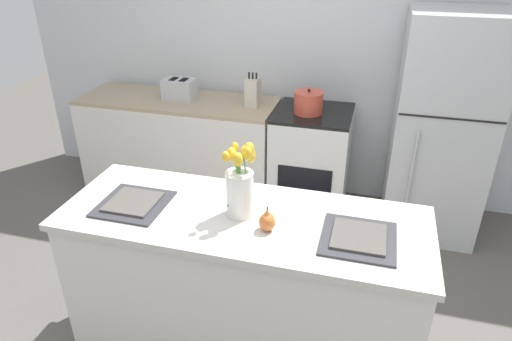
{
  "coord_description": "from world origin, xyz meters",
  "views": [
    {
      "loc": [
        0.55,
        -1.77,
        2.12
      ],
      "look_at": [
        0.0,
        0.25,
        1.03
      ],
      "focal_mm": 32.0,
      "sensor_mm": 36.0,
      "label": 1
    }
  ],
  "objects_px": {
    "plate_setting_left": "(133,203)",
    "cooking_pot": "(308,102)",
    "refrigerator": "(441,129)",
    "stove_range": "(311,162)",
    "toaster": "(179,89)",
    "pear_figurine": "(267,221)",
    "knife_block": "(253,92)",
    "flower_vase": "(240,186)",
    "plate_setting_right": "(359,238)"
  },
  "relations": [
    {
      "from": "stove_range",
      "to": "knife_block",
      "type": "relative_size",
      "value": 3.28
    },
    {
      "from": "stove_range",
      "to": "plate_setting_left",
      "type": "xyz_separation_m",
      "value": [
        -0.66,
        -1.65,
        0.48
      ]
    },
    {
      "from": "refrigerator",
      "to": "flower_vase",
      "type": "xyz_separation_m",
      "value": [
        -1.06,
        -1.59,
        0.23
      ]
    },
    {
      "from": "stove_range",
      "to": "cooking_pot",
      "type": "height_order",
      "value": "cooking_pot"
    },
    {
      "from": "refrigerator",
      "to": "knife_block",
      "type": "height_order",
      "value": "refrigerator"
    },
    {
      "from": "refrigerator",
      "to": "flower_vase",
      "type": "bearing_deg",
      "value": -123.78
    },
    {
      "from": "flower_vase",
      "to": "plate_setting_left",
      "type": "xyz_separation_m",
      "value": [
        -0.54,
        -0.06,
        -0.15
      ]
    },
    {
      "from": "plate_setting_left",
      "to": "plate_setting_right",
      "type": "height_order",
      "value": "same"
    },
    {
      "from": "plate_setting_right",
      "to": "flower_vase",
      "type": "bearing_deg",
      "value": 173.6
    },
    {
      "from": "knife_block",
      "to": "refrigerator",
      "type": "bearing_deg",
      "value": -0.63
    },
    {
      "from": "refrigerator",
      "to": "toaster",
      "type": "bearing_deg",
      "value": 179.86
    },
    {
      "from": "plate_setting_left",
      "to": "cooking_pot",
      "type": "height_order",
      "value": "cooking_pot"
    },
    {
      "from": "stove_range",
      "to": "cooking_pot",
      "type": "distance_m",
      "value": 0.53
    },
    {
      "from": "flower_vase",
      "to": "plate_setting_left",
      "type": "distance_m",
      "value": 0.57
    },
    {
      "from": "toaster",
      "to": "pear_figurine",
      "type": "bearing_deg",
      "value": -55.16
    },
    {
      "from": "plate_setting_right",
      "to": "knife_block",
      "type": "distance_m",
      "value": 1.92
    },
    {
      "from": "flower_vase",
      "to": "plate_setting_right",
      "type": "height_order",
      "value": "flower_vase"
    },
    {
      "from": "pear_figurine",
      "to": "toaster",
      "type": "height_order",
      "value": "toaster"
    },
    {
      "from": "plate_setting_right",
      "to": "cooking_pot",
      "type": "relative_size",
      "value": 1.44
    },
    {
      "from": "plate_setting_right",
      "to": "toaster",
      "type": "relative_size",
      "value": 1.18
    },
    {
      "from": "plate_setting_right",
      "to": "knife_block",
      "type": "bearing_deg",
      "value": 119.87
    },
    {
      "from": "refrigerator",
      "to": "stove_range",
      "type": "bearing_deg",
      "value": -179.96
    },
    {
      "from": "stove_range",
      "to": "toaster",
      "type": "height_order",
      "value": "toaster"
    },
    {
      "from": "refrigerator",
      "to": "pear_figurine",
      "type": "distance_m",
      "value": 1.92
    },
    {
      "from": "refrigerator",
      "to": "cooking_pot",
      "type": "distance_m",
      "value": 1.0
    },
    {
      "from": "stove_range",
      "to": "plate_setting_right",
      "type": "distance_m",
      "value": 1.78
    },
    {
      "from": "flower_vase",
      "to": "pear_figurine",
      "type": "height_order",
      "value": "flower_vase"
    },
    {
      "from": "pear_figurine",
      "to": "knife_block",
      "type": "relative_size",
      "value": 0.47
    },
    {
      "from": "pear_figurine",
      "to": "cooking_pot",
      "type": "height_order",
      "value": "cooking_pot"
    },
    {
      "from": "flower_vase",
      "to": "toaster",
      "type": "bearing_deg",
      "value": 122.65
    },
    {
      "from": "stove_range",
      "to": "plate_setting_right",
      "type": "xyz_separation_m",
      "value": [
        0.46,
        -1.65,
        0.48
      ]
    },
    {
      "from": "stove_range",
      "to": "flower_vase",
      "type": "relative_size",
      "value": 2.31
    },
    {
      "from": "flower_vase",
      "to": "cooking_pot",
      "type": "height_order",
      "value": "flower_vase"
    },
    {
      "from": "pear_figurine",
      "to": "knife_block",
      "type": "distance_m",
      "value": 1.79
    },
    {
      "from": "flower_vase",
      "to": "plate_setting_right",
      "type": "bearing_deg",
      "value": -6.4
    },
    {
      "from": "stove_range",
      "to": "refrigerator",
      "type": "xyz_separation_m",
      "value": [
        0.95,
        0.0,
        0.4
      ]
    },
    {
      "from": "cooking_pot",
      "to": "knife_block",
      "type": "distance_m",
      "value": 0.46
    },
    {
      "from": "plate_setting_right",
      "to": "plate_setting_left",
      "type": "bearing_deg",
      "value": 180.0
    },
    {
      "from": "refrigerator",
      "to": "plate_setting_right",
      "type": "xyz_separation_m",
      "value": [
        -0.49,
        -1.65,
        0.08
      ]
    },
    {
      "from": "toaster",
      "to": "knife_block",
      "type": "bearing_deg",
      "value": 0.97
    },
    {
      "from": "pear_figurine",
      "to": "plate_setting_right",
      "type": "xyz_separation_m",
      "value": [
        0.41,
        0.04,
        -0.04
      ]
    },
    {
      "from": "toaster",
      "to": "plate_setting_left",
      "type": "bearing_deg",
      "value": -73.97
    },
    {
      "from": "cooking_pot",
      "to": "knife_block",
      "type": "bearing_deg",
      "value": 173.22
    },
    {
      "from": "pear_figurine",
      "to": "stove_range",
      "type": "bearing_deg",
      "value": 91.53
    },
    {
      "from": "plate_setting_left",
      "to": "toaster",
      "type": "height_order",
      "value": "toaster"
    },
    {
      "from": "cooking_pot",
      "to": "toaster",
      "type": "bearing_deg",
      "value": 177.69
    },
    {
      "from": "plate_setting_left",
      "to": "plate_setting_right",
      "type": "bearing_deg",
      "value": 0.0
    },
    {
      "from": "plate_setting_left",
      "to": "plate_setting_right",
      "type": "relative_size",
      "value": 1.0
    },
    {
      "from": "plate_setting_left",
      "to": "flower_vase",
      "type": "bearing_deg",
      "value": 6.68
    },
    {
      "from": "stove_range",
      "to": "pear_figurine",
      "type": "relative_size",
      "value": 7.02
    }
  ]
}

